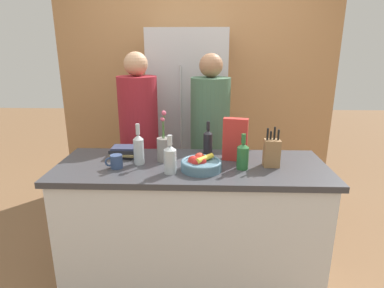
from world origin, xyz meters
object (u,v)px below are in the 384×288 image
(coffee_mug, at_px, (116,162))
(fruit_bowl, at_px, (201,164))
(refrigerator, at_px, (188,123))
(book_stack, at_px, (124,151))
(flower_vase, at_px, (164,147))
(bottle_water, at_px, (243,155))
(bottle_wine, at_px, (208,141))
(bottle_vinegar, at_px, (139,148))
(cereal_box, at_px, (235,140))
(person_at_sink, at_px, (139,139))
(person_in_blue, at_px, (210,140))
(bottle_oil, at_px, (170,158))
(knife_block, at_px, (272,152))

(coffee_mug, bearing_deg, fruit_bowl, -1.65)
(refrigerator, bearing_deg, book_stack, -111.12)
(flower_vase, distance_m, bottle_water, 0.55)
(coffee_mug, distance_m, bottle_wine, 0.69)
(book_stack, relative_size, bottle_wine, 0.80)
(bottle_vinegar, distance_m, bottle_wine, 0.53)
(cereal_box, xyz_separation_m, person_at_sink, (-0.77, 0.48, -0.14))
(person_in_blue, bearing_deg, book_stack, -134.04)
(cereal_box, distance_m, person_at_sink, 0.92)
(bottle_oil, bearing_deg, bottle_wine, 58.58)
(person_at_sink, height_order, person_in_blue, person_at_sink)
(refrigerator, distance_m, person_at_sink, 0.75)
(fruit_bowl, distance_m, person_in_blue, 0.71)
(cereal_box, height_order, bottle_vinegar, cereal_box)
(coffee_mug, bearing_deg, book_stack, 90.28)
(bottle_vinegar, bearing_deg, refrigerator, 77.09)
(bottle_wine, bearing_deg, bottle_oil, -121.42)
(person_in_blue, bearing_deg, coffee_mug, -122.82)
(cereal_box, xyz_separation_m, bottle_water, (0.04, -0.17, -0.06))
(knife_block, relative_size, bottle_oil, 1.08)
(cereal_box, height_order, book_stack, cereal_box)
(bottle_wine, bearing_deg, cereal_box, -36.27)
(cereal_box, bearing_deg, person_at_sink, 147.86)
(book_stack, xyz_separation_m, bottle_oil, (0.37, -0.30, 0.06))
(knife_block, xyz_separation_m, flower_vase, (-0.73, 0.08, 0.00))
(coffee_mug, height_order, bottle_water, bottle_water)
(flower_vase, relative_size, cereal_box, 1.19)
(knife_block, relative_size, coffee_mug, 2.35)
(fruit_bowl, bearing_deg, refrigerator, 96.06)
(knife_block, height_order, cereal_box, cereal_box)
(cereal_box, relative_size, person_in_blue, 0.18)
(refrigerator, height_order, person_at_sink, refrigerator)
(refrigerator, bearing_deg, bottle_wine, -78.97)
(refrigerator, relative_size, bottle_wine, 7.58)
(flower_vase, height_order, coffee_mug, flower_vase)
(refrigerator, height_order, bottle_water, refrigerator)
(bottle_wine, bearing_deg, bottle_vinegar, -153.58)
(fruit_bowl, xyz_separation_m, flower_vase, (-0.26, 0.16, 0.06))
(coffee_mug, height_order, book_stack, coffee_mug)
(refrigerator, bearing_deg, bottle_vinegar, -102.91)
(bottle_wine, bearing_deg, refrigerator, 101.03)
(coffee_mug, relative_size, person_at_sink, 0.07)
(knife_block, bearing_deg, flower_vase, 173.98)
(flower_vase, relative_size, coffee_mug, 3.13)
(coffee_mug, height_order, bottle_vinegar, bottle_vinegar)
(bottle_oil, height_order, bottle_vinegar, bottle_vinegar)
(cereal_box, relative_size, bottle_oil, 1.21)
(bottle_water, bearing_deg, cereal_box, 101.98)
(knife_block, relative_size, book_stack, 1.35)
(refrigerator, distance_m, cereal_box, 1.19)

